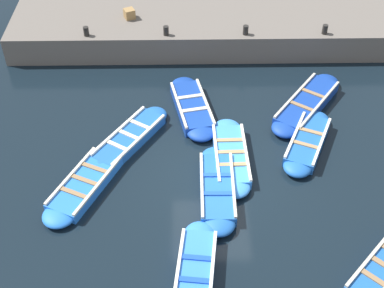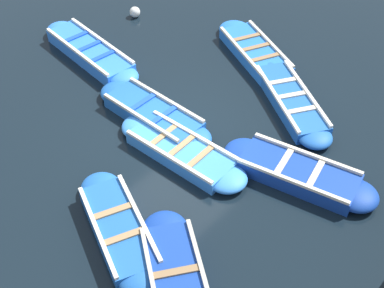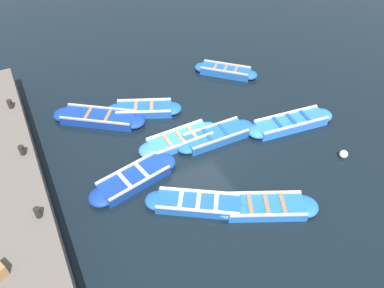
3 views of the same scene
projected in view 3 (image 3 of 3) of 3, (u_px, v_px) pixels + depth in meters
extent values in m
plane|color=black|center=(202.00, 146.00, 14.75)|extent=(120.00, 120.00, 0.00)
cube|color=#3884E0|center=(180.00, 139.00, 14.80)|extent=(2.56, 1.04, 0.31)
ellipsoid|color=#3884E0|center=(151.00, 150.00, 14.36)|extent=(0.95, 0.92, 0.31)
ellipsoid|color=#3884E0|center=(208.00, 130.00, 15.24)|extent=(0.95, 0.92, 0.31)
cube|color=silver|center=(185.00, 143.00, 14.38)|extent=(2.49, 0.14, 0.07)
cube|color=silver|center=(175.00, 129.00, 14.96)|extent=(2.49, 0.14, 0.07)
cube|color=#9E7A51|center=(168.00, 141.00, 14.50)|extent=(0.16, 0.86, 0.04)
cube|color=#9E7A51|center=(180.00, 136.00, 14.68)|extent=(0.16, 0.86, 0.04)
cube|color=#9E7A51|center=(192.00, 132.00, 14.87)|extent=(0.16, 0.86, 0.04)
cube|color=blue|center=(291.00, 123.00, 15.49)|extent=(3.12, 1.26, 0.36)
ellipsoid|color=blue|center=(258.00, 131.00, 15.11)|extent=(0.95, 0.93, 0.36)
ellipsoid|color=blue|center=(322.00, 115.00, 15.87)|extent=(0.95, 0.93, 0.36)
cube|color=silver|center=(297.00, 125.00, 15.06)|extent=(2.96, 0.43, 0.07)
cube|color=silver|center=(286.00, 113.00, 15.62)|extent=(2.96, 0.43, 0.07)
cube|color=#1947B7|center=(278.00, 123.00, 15.19)|extent=(0.23, 0.81, 0.04)
cube|color=#1947B7|center=(292.00, 119.00, 15.35)|extent=(0.23, 0.81, 0.04)
cube|color=#1947B7|center=(305.00, 116.00, 15.51)|extent=(0.23, 0.81, 0.04)
cube|color=blue|center=(266.00, 207.00, 12.39)|extent=(2.74, 2.01, 0.30)
ellipsoid|color=blue|center=(227.00, 208.00, 12.37)|extent=(1.26, 1.25, 0.30)
ellipsoid|color=blue|center=(304.00, 206.00, 12.41)|extent=(1.26, 1.25, 0.30)
cube|color=beige|center=(269.00, 215.00, 11.93)|extent=(2.29, 1.15, 0.07)
cube|color=beige|center=(264.00, 193.00, 12.60)|extent=(2.29, 1.15, 0.07)
cube|color=olive|center=(250.00, 204.00, 12.26)|extent=(0.51, 0.86, 0.04)
cube|color=olive|center=(266.00, 204.00, 12.27)|extent=(0.51, 0.86, 0.04)
cube|color=olive|center=(283.00, 203.00, 12.28)|extent=(0.51, 0.86, 0.04)
cube|color=#1E59AD|center=(216.00, 136.00, 14.92)|extent=(2.55, 0.99, 0.33)
ellipsoid|color=#1E59AD|center=(187.00, 146.00, 14.51)|extent=(0.92, 0.89, 0.33)
ellipsoid|color=#1E59AD|center=(243.00, 127.00, 15.33)|extent=(0.92, 0.89, 0.33)
cube|color=#B2AD9E|center=(222.00, 139.00, 14.50)|extent=(2.48, 0.11, 0.07)
cube|color=#B2AD9E|center=(211.00, 126.00, 15.07)|extent=(2.48, 0.11, 0.07)
cube|color=#1947B7|center=(208.00, 135.00, 14.68)|extent=(0.15, 0.85, 0.04)
cube|color=#1947B7|center=(224.00, 130.00, 14.91)|extent=(0.15, 0.85, 0.04)
cube|color=navy|center=(99.00, 118.00, 15.75)|extent=(3.05, 2.59, 0.35)
ellipsoid|color=navy|center=(64.00, 114.00, 15.92)|extent=(1.29, 1.28, 0.35)
ellipsoid|color=navy|center=(134.00, 122.00, 15.58)|extent=(1.29, 1.28, 0.35)
cube|color=#B2AD9E|center=(94.00, 121.00, 15.28)|extent=(2.47, 1.82, 0.07)
cube|color=#B2AD9E|center=(101.00, 107.00, 15.93)|extent=(2.47, 1.82, 0.07)
cube|color=olive|center=(88.00, 113.00, 15.66)|extent=(0.62, 0.78, 0.04)
cube|color=olive|center=(108.00, 115.00, 15.57)|extent=(0.62, 0.78, 0.04)
cube|color=#1E59AD|center=(144.00, 109.00, 16.18)|extent=(2.54, 1.81, 0.34)
ellipsoid|color=#1E59AD|center=(117.00, 110.00, 16.14)|extent=(1.15, 1.14, 0.34)
ellipsoid|color=#1E59AD|center=(171.00, 109.00, 16.23)|extent=(1.15, 1.14, 0.34)
cube|color=silver|center=(143.00, 112.00, 15.74)|extent=(2.15, 1.02, 0.07)
cube|color=silver|center=(144.00, 100.00, 16.35)|extent=(2.15, 1.02, 0.07)
cube|color=#9E7A51|center=(136.00, 106.00, 16.04)|extent=(0.46, 0.80, 0.04)
cube|color=#9E7A51|center=(152.00, 106.00, 16.07)|extent=(0.46, 0.80, 0.04)
cube|color=navy|center=(134.00, 179.00, 13.26)|extent=(2.69, 1.50, 0.35)
ellipsoid|color=navy|center=(102.00, 196.00, 12.68)|extent=(1.12, 1.10, 0.35)
ellipsoid|color=navy|center=(163.00, 163.00, 13.84)|extent=(1.12, 1.10, 0.35)
cube|color=beige|center=(140.00, 183.00, 12.86)|extent=(2.45, 0.59, 0.07)
cube|color=beige|center=(126.00, 167.00, 13.38)|extent=(2.45, 0.59, 0.07)
cube|color=beige|center=(124.00, 180.00, 12.97)|extent=(0.32, 0.89, 0.04)
cube|color=beige|center=(142.00, 170.00, 13.29)|extent=(0.32, 0.89, 0.04)
cube|color=#1E59AD|center=(225.00, 71.00, 18.40)|extent=(2.28, 2.23, 0.35)
ellipsoid|color=#1E59AD|center=(202.00, 67.00, 18.65)|extent=(1.03, 1.03, 0.35)
ellipsoid|color=#1E59AD|center=(250.00, 75.00, 18.14)|extent=(1.03, 1.03, 0.35)
cube|color=#B2AD9E|center=(224.00, 71.00, 18.01)|extent=(1.76, 1.69, 0.07)
cube|color=#B2AD9E|center=(227.00, 64.00, 18.49)|extent=(1.76, 1.69, 0.07)
cube|color=olive|center=(216.00, 66.00, 18.37)|extent=(0.58, 0.59, 0.04)
cube|color=olive|center=(226.00, 68.00, 18.26)|extent=(0.58, 0.59, 0.04)
cube|color=olive|center=(236.00, 69.00, 18.15)|extent=(0.58, 0.59, 0.04)
cube|color=#1E59AD|center=(198.00, 204.00, 12.48)|extent=(2.81, 2.26, 0.30)
ellipsoid|color=#1E59AD|center=(157.00, 201.00, 12.58)|extent=(1.15, 1.14, 0.30)
ellipsoid|color=#1E59AD|center=(240.00, 207.00, 12.37)|extent=(1.15, 1.14, 0.30)
cube|color=silver|center=(197.00, 210.00, 12.06)|extent=(2.33, 1.55, 0.07)
cube|color=silver|center=(199.00, 191.00, 12.64)|extent=(2.33, 1.55, 0.07)
cube|color=beige|center=(181.00, 199.00, 12.41)|extent=(0.54, 0.73, 0.04)
cube|color=beige|center=(198.00, 201.00, 12.36)|extent=(0.54, 0.73, 0.04)
cube|color=beige|center=(216.00, 202.00, 12.32)|extent=(0.54, 0.73, 0.04)
cylinder|color=black|center=(10.00, 104.00, 14.69)|extent=(0.20, 0.20, 0.35)
cylinder|color=black|center=(22.00, 150.00, 12.79)|extent=(0.20, 0.20, 0.35)
cylinder|color=black|center=(38.00, 212.00, 10.89)|extent=(0.20, 0.20, 0.35)
sphere|color=silver|center=(344.00, 154.00, 14.18)|extent=(0.33, 0.33, 0.33)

